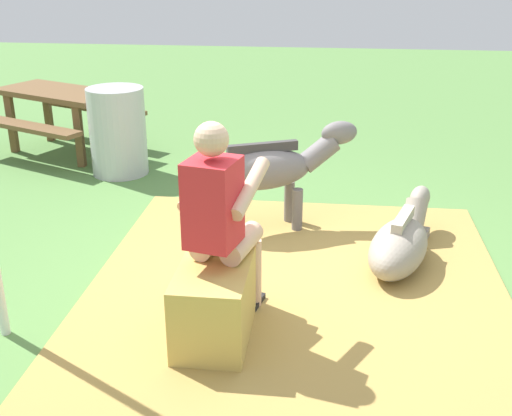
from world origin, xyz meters
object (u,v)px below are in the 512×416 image
object	(u,v)px
pony_standing	(273,169)
water_barrel	(118,131)
person_seated	(221,216)
hay_bale	(214,305)
picnic_bench	(60,105)
pony_lying	(401,242)

from	to	relation	value
pony_standing	water_barrel	world-z (taller)	water_barrel
pony_standing	person_seated	bearing A→B (deg)	173.90
person_seated	hay_bale	bearing A→B (deg)	170.79
water_barrel	picnic_bench	xyz separation A→B (m)	(0.65, 0.89, 0.11)
person_seated	pony_standing	size ratio (longest dim) A/B	1.09
hay_bale	picnic_bench	distance (m)	4.45
water_barrel	pony_lying	bearing A→B (deg)	-123.40
person_seated	water_barrel	world-z (taller)	person_seated
pony_lying	water_barrel	bearing A→B (deg)	56.60
pony_standing	pony_lying	xyz separation A→B (m)	(-0.53, -1.04, -0.37)
hay_bale	pony_standing	distance (m)	1.76
hay_bale	pony_lying	xyz separation A→B (m)	(1.19, -1.23, -0.06)
person_seated	pony_lying	world-z (taller)	person_seated
picnic_bench	person_seated	bearing A→B (deg)	-144.68
pony_standing	picnic_bench	distance (m)	3.32
person_seated	water_barrel	xyz separation A→B (m)	(2.88, 1.61, -0.30)
pony_standing	pony_lying	bearing A→B (deg)	-117.05
hay_bale	person_seated	size ratio (longest dim) A/B	0.50
hay_bale	pony_lying	distance (m)	1.71
hay_bale	pony_standing	world-z (taller)	pony_standing
person_seated	pony_lying	distance (m)	1.68
hay_bale	pony_lying	size ratio (longest dim) A/B	0.51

